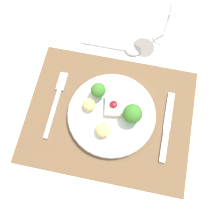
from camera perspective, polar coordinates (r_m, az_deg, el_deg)
The scene contains 8 objects.
ground_plane at distance 1.51m, azimuth -0.29°, elevation -9.95°, with size 8.00×8.00×0.00m, color brown.
dining_table at distance 0.84m, azimuth -0.51°, elevation -2.52°, with size 1.37×1.25×0.76m.
placemat at distance 0.76m, azimuth -0.56°, elevation -0.77°, with size 0.48×0.38×0.00m, color brown.
dinner_plate at distance 0.75m, azimuth 0.06°, elevation -0.08°, with size 0.25×0.25×0.08m.
fork at distance 0.79m, azimuth -11.92°, elevation 2.73°, with size 0.02×0.21×0.01m.
knife at distance 0.76m, azimuth 11.71°, elevation -4.05°, with size 0.02×0.21×0.01m.
spoon at distance 0.85m, azimuth 2.87°, elevation 13.54°, with size 0.19×0.04×0.01m.
wine_glass_near at distance 0.80m, azimuth 12.85°, elevation 21.26°, with size 0.07×0.07×0.18m.
Camera 1 is at (0.06, -0.23, 1.49)m, focal length 42.00 mm.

